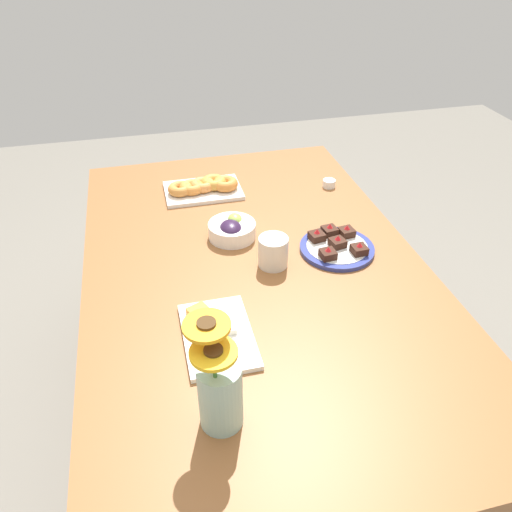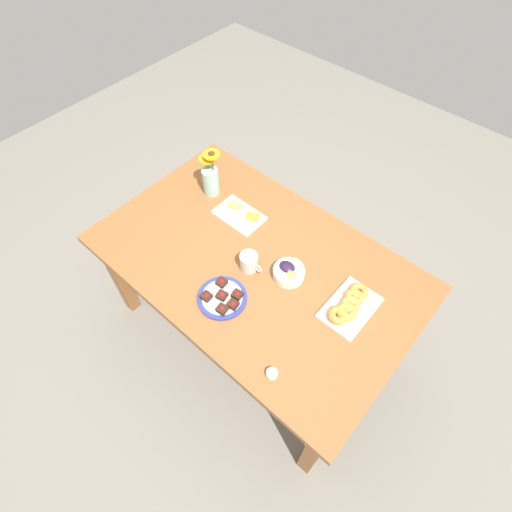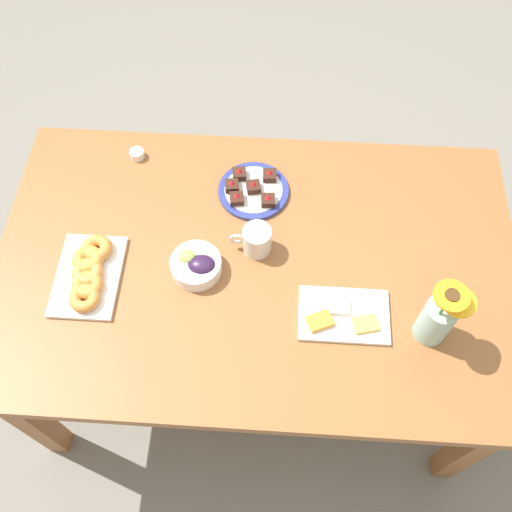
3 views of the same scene
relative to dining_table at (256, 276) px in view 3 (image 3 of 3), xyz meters
The scene contains 9 objects.
ground_plane 0.65m from the dining_table, ahead, with size 6.00×6.00×0.00m, color slate.
dining_table is the anchor object (origin of this frame).
coffee_mug 0.14m from the dining_table, 82.94° to the right, with size 0.12×0.09×0.09m.
grape_bowl 0.21m from the dining_table, 11.84° to the left, with size 0.15×0.15×0.07m.
cheese_platter 0.32m from the dining_table, 147.74° to the left, with size 0.26×0.17×0.03m.
croissant_platter 0.51m from the dining_table, ahead, with size 0.19×0.28×0.05m.
jam_cup_honey 0.59m from the dining_table, 42.18° to the right, with size 0.05×0.05×0.03m.
dessert_plate 0.28m from the dining_table, 84.12° to the right, with size 0.23×0.23×0.05m.
flower_vase 0.57m from the dining_table, 158.65° to the left, with size 0.12×0.11×0.27m.
Camera 3 is at (-0.05, 0.85, 2.25)m, focal length 40.00 mm.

